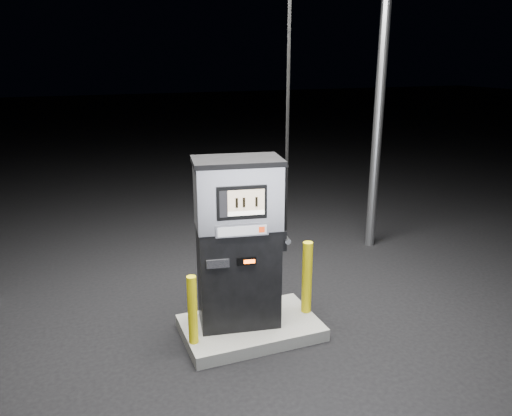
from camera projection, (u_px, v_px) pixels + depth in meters
name	position (u px, v px, depth m)	size (l,w,h in m)	color
ground	(251.00, 333.00, 6.00)	(80.00, 80.00, 0.00)	black
pump_island	(251.00, 328.00, 5.97)	(1.60, 1.00, 0.15)	#62615D
fuel_dispenser	(238.00, 242.00, 5.68)	(1.14, 0.74, 4.11)	black
bollard_left	(193.00, 310.00, 5.42)	(0.11, 0.11, 0.80)	#D7C30B
bollard_right	(307.00, 277.00, 6.08)	(0.12, 0.12, 0.91)	#D7C30B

